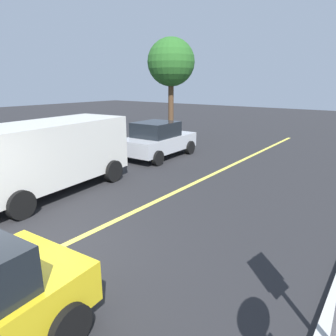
# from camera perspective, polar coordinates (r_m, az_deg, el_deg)

# --- Properties ---
(ground_plane) EXTENTS (80.00, 80.00, 0.00)m
(ground_plane) POSITION_cam_1_polar(r_m,az_deg,el_deg) (6.79, -23.29, -15.27)
(ground_plane) COLOR #262628
(lane_marking_centre) EXTENTS (28.00, 0.16, 0.01)m
(lane_marking_centre) POSITION_cam_1_polar(r_m,az_deg,el_deg) (8.43, -5.39, -7.72)
(lane_marking_centre) COLOR #E0D14C
(white_van) EXTENTS (5.39, 2.71, 2.20)m
(white_van) POSITION_cam_1_polar(r_m,az_deg,el_deg) (10.11, -21.36, 2.74)
(white_van) COLOR silver
(white_van) RESTS_ON ground_plane
(car_silver_crossing) EXTENTS (3.91, 2.18, 1.64)m
(car_silver_crossing) POSITION_cam_1_polar(r_m,az_deg,el_deg) (14.09, -1.93, 5.36)
(car_silver_crossing) COLOR #B7BABF
(car_silver_crossing) RESTS_ON ground_plane
(tree_left_verge) EXTENTS (2.77, 2.77, 5.90)m
(tree_left_verge) POSITION_cam_1_polar(r_m,az_deg,el_deg) (18.79, 0.57, 19.12)
(tree_left_verge) COLOR #513823
(tree_left_verge) RESTS_ON ground_plane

